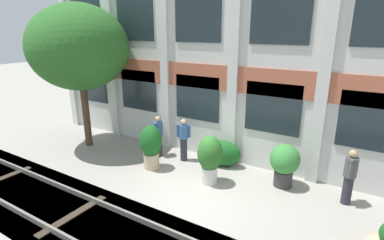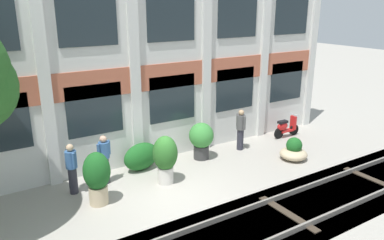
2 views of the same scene
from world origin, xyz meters
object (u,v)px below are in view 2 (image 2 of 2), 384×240
object	(u,v)px
resident_watching_tracks	(104,158)
potted_plant_ribbed_drum	(97,176)
resident_by_doorway	(241,128)
potted_plant_glazed_jar	(165,157)
topiary_hedge	(141,156)
potted_plant_wide_bowl	(294,151)
resident_near_plants	(72,167)
potted_plant_fluted_column	(201,138)
scooter_near_curb	(286,127)

from	to	relation	value
resident_watching_tracks	potted_plant_ribbed_drum	bearing A→B (deg)	-51.84
resident_by_doorway	resident_watching_tracks	xyz separation A→B (m)	(-5.53, 0.04, -0.01)
potted_plant_glazed_jar	topiary_hedge	distance (m)	1.44
potted_plant_wide_bowl	potted_plant_ribbed_drum	bearing A→B (deg)	174.26
resident_watching_tracks	resident_near_plants	bearing A→B (deg)	-106.04
potted_plant_ribbed_drum	potted_plant_fluted_column	xyz separation A→B (m)	(4.34, 1.18, -0.09)
potted_plant_wide_bowl	topiary_hedge	size ratio (longest dim) A/B	0.75
potted_plant_ribbed_drum	potted_plant_wide_bowl	bearing A→B (deg)	-5.74
potted_plant_glazed_jar	topiary_hedge	size ratio (longest dim) A/B	1.18
potted_plant_ribbed_drum	potted_plant_glazed_jar	bearing A→B (deg)	3.23
potted_plant_wide_bowl	potted_plant_fluted_column	bearing A→B (deg)	146.42
potted_plant_wide_bowl	potted_plant_ribbed_drum	distance (m)	7.26
potted_plant_ribbed_drum	resident_watching_tracks	size ratio (longest dim) A/B	0.98
potted_plant_fluted_column	topiary_hedge	bearing A→B (deg)	172.37
potted_plant_glazed_jar	resident_near_plants	bearing A→B (deg)	161.98
potted_plant_wide_bowl	potted_plant_fluted_column	distance (m)	3.47
potted_plant_glazed_jar	potted_plant_ribbed_drum	world-z (taller)	potted_plant_glazed_jar
topiary_hedge	potted_plant_glazed_jar	bearing A→B (deg)	-80.40
resident_by_doorway	resident_near_plants	xyz separation A→B (m)	(-6.60, -0.10, -0.02)
potted_plant_fluted_column	resident_near_plants	bearing A→B (deg)	-178.02
scooter_near_curb	resident_near_plants	bearing A→B (deg)	-178.48
potted_plant_ribbed_drum	resident_near_plants	distance (m)	1.11
potted_plant_ribbed_drum	topiary_hedge	xyz separation A→B (m)	(2.04, 1.49, -0.40)
potted_plant_wide_bowl	potted_plant_ribbed_drum	xyz separation A→B (m)	(-7.21, 0.72, 0.56)
scooter_near_curb	resident_watching_tracks	xyz separation A→B (m)	(-8.11, -0.04, 0.43)
scooter_near_curb	resident_near_plants	world-z (taller)	resident_near_plants
potted_plant_glazed_jar	resident_near_plants	size ratio (longest dim) A/B	1.00
topiary_hedge	resident_near_plants	bearing A→B (deg)	-169.23
potted_plant_wide_bowl	resident_near_plants	world-z (taller)	resident_near_plants
potted_plant_glazed_jar	potted_plant_ribbed_drum	bearing A→B (deg)	-176.77
scooter_near_curb	potted_plant_glazed_jar	bearing A→B (deg)	-170.26
resident_watching_tracks	topiary_hedge	bearing A→B (deg)	79.97
potted_plant_fluted_column	resident_watching_tracks	world-z (taller)	resident_watching_tracks
scooter_near_curb	potted_plant_ribbed_drum	bearing A→B (deg)	-171.83
scooter_near_curb	topiary_hedge	distance (m)	6.70
scooter_near_curb	resident_near_plants	distance (m)	9.19
resident_watching_tracks	resident_near_plants	world-z (taller)	resident_watching_tracks
potted_plant_glazed_jar	potted_plant_ribbed_drum	size ratio (longest dim) A/B	1.00
potted_plant_wide_bowl	potted_plant_fluted_column	world-z (taller)	potted_plant_fluted_column
potted_plant_wide_bowl	scooter_near_curb	xyz separation A→B (m)	(1.53, 1.91, 0.11)
potted_plant_glazed_jar	potted_plant_fluted_column	world-z (taller)	potted_plant_glazed_jar
potted_plant_glazed_jar	resident_watching_tracks	world-z (taller)	resident_watching_tracks
potted_plant_ribbed_drum	resident_by_doorway	xyz separation A→B (m)	(6.15, 1.11, -0.01)
potted_plant_wide_bowl	resident_watching_tracks	xyz separation A→B (m)	(-6.58, 1.87, 0.55)
potted_plant_wide_bowl	topiary_hedge	world-z (taller)	topiary_hedge
potted_plant_glazed_jar	resident_by_doorway	xyz separation A→B (m)	(3.88, 0.98, -0.03)
scooter_near_curb	resident_near_plants	size ratio (longest dim) A/B	0.86
potted_plant_glazed_jar	resident_watching_tracks	bearing A→B (deg)	148.22
scooter_near_curb	resident_by_doorway	bearing A→B (deg)	-177.91
potted_plant_ribbed_drum	resident_watching_tracks	bearing A→B (deg)	61.51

